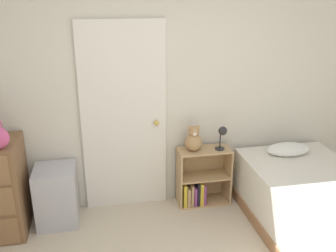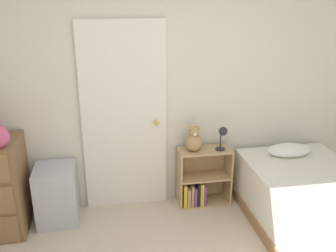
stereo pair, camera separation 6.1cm
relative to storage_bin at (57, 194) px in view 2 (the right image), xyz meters
The scene contains 7 objects.
wall_back 1.38m from the storage_bin, 15.41° to the left, with size 10.00×0.06×2.55m.
door_closed 1.03m from the storage_bin, 15.97° to the left, with size 0.87×0.09×2.00m.
storage_bin is the anchor object (origin of this frame).
bookshelf 1.52m from the storage_bin, ahead, with size 0.57×0.27×0.64m.
teddy_bear 1.51m from the storage_bin, ahead, with size 0.18×0.18×0.28m.
desk_lamp 1.82m from the storage_bin, ahead, with size 0.12×0.11×0.26m.
bed 2.57m from the storage_bin, 16.75° to the right, with size 1.07×1.92×0.69m.
Camera 2 is at (-0.41, -1.77, 2.26)m, focal length 40.00 mm.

